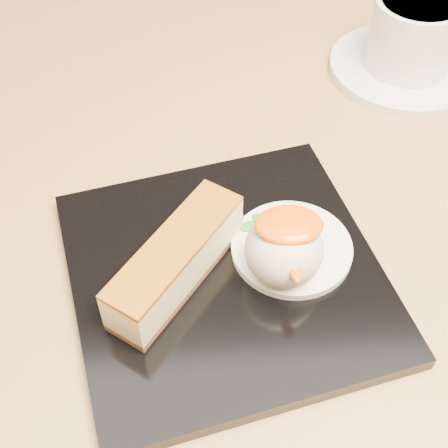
{
  "coord_description": "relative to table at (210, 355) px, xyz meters",
  "views": [
    {
      "loc": [
        -0.01,
        -0.29,
        1.1
      ],
      "look_at": [
        0.01,
        -0.0,
        0.76
      ],
      "focal_mm": 50.0,
      "sensor_mm": 36.0,
      "label": 1
    }
  ],
  "objects": [
    {
      "name": "table",
      "position": [
        0.0,
        0.0,
        0.0
      ],
      "size": [
        0.8,
        0.8,
        0.72
      ],
      "color": "black",
      "rests_on": "ground"
    },
    {
      "name": "dessert_plate",
      "position": [
        0.01,
        -0.02,
        0.16
      ],
      "size": [
        0.26,
        0.26,
        0.01
      ],
      "primitive_type": "cube",
      "rotation": [
        0.0,
        0.0,
        0.23
      ],
      "color": "black",
      "rests_on": "table"
    },
    {
      "name": "cheesecake",
      "position": [
        -0.02,
        -0.03,
        0.19
      ],
      "size": [
        0.1,
        0.12,
        0.04
      ],
      "rotation": [
        0.0,
        0.0,
        0.94
      ],
      "color": "brown",
      "rests_on": "dessert_plate"
    },
    {
      "name": "cream_smear",
      "position": [
        0.06,
        -0.01,
        0.17
      ],
      "size": [
        0.09,
        0.09,
        0.01
      ],
      "primitive_type": "cylinder",
      "color": "white",
      "rests_on": "dessert_plate"
    },
    {
      "name": "ice_cream_scoop",
      "position": [
        0.05,
        -0.03,
        0.19
      ],
      "size": [
        0.06,
        0.06,
        0.06
      ],
      "primitive_type": "sphere",
      "color": "white",
      "rests_on": "cream_smear"
    },
    {
      "name": "mango_sauce",
      "position": [
        0.05,
        -0.03,
        0.22
      ],
      "size": [
        0.05,
        0.04,
        0.01
      ],
      "primitive_type": "ellipsoid",
      "color": "#FC5E07",
      "rests_on": "ice_cream_scoop"
    },
    {
      "name": "mint_sprig",
      "position": [
        0.03,
        0.02,
        0.17
      ],
      "size": [
        0.03,
        0.02,
        0.0
      ],
      "color": "#38892D",
      "rests_on": "cream_smear"
    },
    {
      "name": "saucer",
      "position": [
        0.21,
        0.22,
        0.16
      ],
      "size": [
        0.15,
        0.15,
        0.01
      ],
      "primitive_type": "cylinder",
      "color": "white",
      "rests_on": "table"
    },
    {
      "name": "coffee_cup",
      "position": [
        0.21,
        0.22,
        0.2
      ],
      "size": [
        0.11,
        0.08,
        0.07
      ],
      "rotation": [
        0.0,
        0.0,
        0.16
      ],
      "color": "white",
      "rests_on": "saucer"
    }
  ]
}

